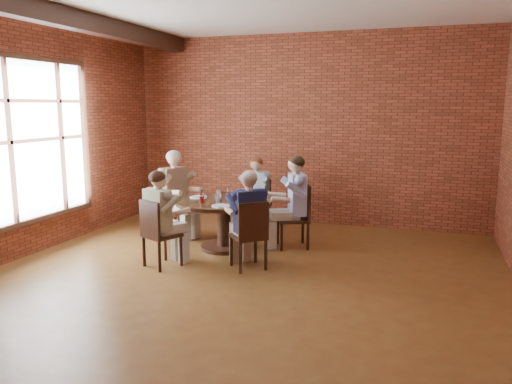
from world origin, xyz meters
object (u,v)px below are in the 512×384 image
(diner_b, at_px, (255,196))
(diner_c, at_px, (177,194))
(diner_d, at_px, (161,219))
(chair_e, at_px, (250,233))
(chair_a, at_px, (299,213))
(diner_a, at_px, (293,202))
(chair_d, at_px, (157,231))
(dining_table, at_px, (224,215))
(diner_e, at_px, (248,220))
(chair_b, at_px, (257,203))
(chair_c, at_px, (173,204))
(smartphone, at_px, (243,205))

(diner_b, relative_size, diner_c, 0.91)
(diner_b, xyz_separation_m, diner_d, (-0.60, -2.11, 0.01))
(diner_d, height_order, chair_e, diner_d)
(chair_a, xyz_separation_m, diner_a, (-0.09, -0.04, 0.17))
(chair_d, height_order, chair_e, chair_e)
(chair_a, height_order, diner_c, diner_c)
(dining_table, distance_m, diner_e, 0.98)
(diner_a, xyz_separation_m, chair_b, (-0.81, 0.72, -0.20))
(diner_a, relative_size, diner_d, 1.07)
(chair_c, relative_size, diner_d, 0.76)
(chair_c, relative_size, chair_e, 1.06)
(dining_table, height_order, smartphone, smartphone)
(diner_b, relative_size, chair_e, 1.39)
(chair_b, distance_m, chair_e, 2.02)
(dining_table, distance_m, chair_b, 1.16)
(dining_table, distance_m, chair_c, 1.22)
(dining_table, height_order, chair_d, chair_d)
(dining_table, relative_size, diner_a, 1.03)
(chair_b, xyz_separation_m, diner_c, (-1.16, -0.70, 0.21))
(chair_a, height_order, chair_e, chair_a)
(diner_b, bearing_deg, diner_c, -144.90)
(chair_c, bearing_deg, dining_table, -90.00)
(dining_table, distance_m, chair_a, 1.13)
(diner_a, bearing_deg, chair_d, -67.96)
(chair_d, distance_m, diner_e, 1.22)
(diner_c, height_order, diner_d, diner_c)
(diner_a, bearing_deg, diner_d, -68.69)
(chair_a, height_order, diner_a, diner_a)
(chair_b, height_order, diner_c, diner_c)
(diner_b, distance_m, chair_c, 1.38)
(diner_b, distance_m, smartphone, 1.41)
(diner_a, distance_m, chair_e, 1.26)
(smartphone, bearing_deg, diner_e, -77.80)
(chair_d, bearing_deg, chair_e, -140.82)
(diner_d, relative_size, smartphone, 8.97)
(dining_table, xyz_separation_m, diner_a, (0.95, 0.43, 0.17))
(smartphone, bearing_deg, chair_a, 36.08)
(dining_table, distance_m, diner_b, 1.09)
(dining_table, distance_m, chair_d, 1.21)
(chair_e, bearing_deg, dining_table, -90.00)
(dining_table, bearing_deg, diner_e, -48.65)
(chair_b, height_order, smartphone, chair_b)
(chair_b, distance_m, chair_d, 2.35)
(chair_b, relative_size, diner_e, 0.69)
(diner_a, relative_size, chair_d, 1.52)
(diner_a, relative_size, chair_e, 1.51)
(chair_a, xyz_separation_m, chair_c, (-2.15, 0.02, 0.00))
(chair_a, xyz_separation_m, diner_b, (-0.90, 0.61, 0.12))
(chair_d, height_order, smartphone, chair_d)
(chair_d, bearing_deg, diner_e, -137.36)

